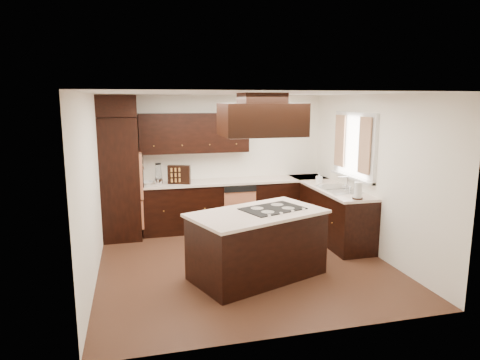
# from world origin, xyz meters

# --- Properties ---
(floor) EXTENTS (4.20, 4.20, 0.02)m
(floor) POSITION_xyz_m (0.00, 0.00, -0.01)
(floor) COLOR brown
(floor) RESTS_ON ground
(ceiling) EXTENTS (4.20, 4.20, 0.02)m
(ceiling) POSITION_xyz_m (0.00, 0.00, 2.51)
(ceiling) COLOR silver
(ceiling) RESTS_ON ground
(wall_back) EXTENTS (4.20, 0.02, 2.50)m
(wall_back) POSITION_xyz_m (0.00, 2.11, 1.25)
(wall_back) COLOR white
(wall_back) RESTS_ON ground
(wall_front) EXTENTS (4.20, 0.02, 2.50)m
(wall_front) POSITION_xyz_m (0.00, -2.11, 1.25)
(wall_front) COLOR white
(wall_front) RESTS_ON ground
(wall_left) EXTENTS (0.02, 4.20, 2.50)m
(wall_left) POSITION_xyz_m (-2.11, 0.00, 1.25)
(wall_left) COLOR white
(wall_left) RESTS_ON ground
(wall_right) EXTENTS (0.02, 4.20, 2.50)m
(wall_right) POSITION_xyz_m (2.11, 0.00, 1.25)
(wall_right) COLOR white
(wall_right) RESTS_ON ground
(oven_column) EXTENTS (0.65, 0.75, 2.12)m
(oven_column) POSITION_xyz_m (-1.78, 1.71, 1.06)
(oven_column) COLOR black
(oven_column) RESTS_ON floor
(wall_oven_face) EXTENTS (0.05, 0.62, 0.78)m
(wall_oven_face) POSITION_xyz_m (-1.43, 1.71, 1.12)
(wall_oven_face) COLOR #D0774F
(wall_oven_face) RESTS_ON oven_column
(base_cabinets_back) EXTENTS (2.93, 0.60, 0.88)m
(base_cabinets_back) POSITION_xyz_m (0.03, 1.80, 0.44)
(base_cabinets_back) COLOR black
(base_cabinets_back) RESTS_ON floor
(base_cabinets_right) EXTENTS (0.60, 2.40, 0.88)m
(base_cabinets_right) POSITION_xyz_m (1.80, 0.90, 0.44)
(base_cabinets_right) COLOR black
(base_cabinets_right) RESTS_ON floor
(countertop_back) EXTENTS (2.93, 0.63, 0.04)m
(countertop_back) POSITION_xyz_m (0.03, 1.79, 0.90)
(countertop_back) COLOR beige
(countertop_back) RESTS_ON base_cabinets_back
(countertop_right) EXTENTS (0.63, 2.40, 0.04)m
(countertop_right) POSITION_xyz_m (1.79, 0.90, 0.90)
(countertop_right) COLOR beige
(countertop_right) RESTS_ON base_cabinets_right
(upper_cabinets) EXTENTS (2.00, 0.34, 0.72)m
(upper_cabinets) POSITION_xyz_m (-0.43, 1.93, 1.81)
(upper_cabinets) COLOR black
(upper_cabinets) RESTS_ON wall_back
(dishwasher_front) EXTENTS (0.60, 0.05, 0.72)m
(dishwasher_front) POSITION_xyz_m (0.33, 1.50, 0.40)
(dishwasher_front) COLOR #D0774F
(dishwasher_front) RESTS_ON floor
(window_frame) EXTENTS (0.06, 1.32, 1.12)m
(window_frame) POSITION_xyz_m (2.07, 0.55, 1.65)
(window_frame) COLOR silver
(window_frame) RESTS_ON wall_right
(window_pane) EXTENTS (0.00, 1.20, 1.00)m
(window_pane) POSITION_xyz_m (2.10, 0.55, 1.65)
(window_pane) COLOR white
(window_pane) RESTS_ON wall_right
(curtain_left) EXTENTS (0.02, 0.34, 0.90)m
(curtain_left) POSITION_xyz_m (2.01, 0.13, 1.70)
(curtain_left) COLOR beige
(curtain_left) RESTS_ON wall_right
(curtain_right) EXTENTS (0.02, 0.34, 0.90)m
(curtain_right) POSITION_xyz_m (2.01, 0.97, 1.70)
(curtain_right) COLOR beige
(curtain_right) RESTS_ON wall_right
(sink_rim) EXTENTS (0.52, 0.84, 0.01)m
(sink_rim) POSITION_xyz_m (1.80, 0.55, 0.92)
(sink_rim) COLOR silver
(sink_rim) RESTS_ON countertop_right
(island) EXTENTS (1.96, 1.50, 0.88)m
(island) POSITION_xyz_m (0.06, -0.53, 0.44)
(island) COLOR black
(island) RESTS_ON floor
(island_top) EXTENTS (2.04, 1.58, 0.04)m
(island_top) POSITION_xyz_m (0.06, -0.53, 0.90)
(island_top) COLOR beige
(island_top) RESTS_ON island
(cooktop) EXTENTS (0.96, 0.80, 0.01)m
(cooktop) POSITION_xyz_m (0.31, -0.44, 0.93)
(cooktop) COLOR black
(cooktop) RESTS_ON island_top
(range_hood) EXTENTS (1.05, 0.72, 0.42)m
(range_hood) POSITION_xyz_m (0.10, -0.55, 2.16)
(range_hood) COLOR black
(range_hood) RESTS_ON ceiling
(hood_duct) EXTENTS (0.55, 0.50, 0.13)m
(hood_duct) POSITION_xyz_m (0.10, -0.55, 2.44)
(hood_duct) COLOR black
(hood_duct) RESTS_ON ceiling
(blender_base) EXTENTS (0.15, 0.15, 0.10)m
(blender_base) POSITION_xyz_m (-1.12, 1.73, 0.97)
(blender_base) COLOR silver
(blender_base) RESTS_ON countertop_back
(blender_pitcher) EXTENTS (0.13, 0.13, 0.26)m
(blender_pitcher) POSITION_xyz_m (-1.12, 1.73, 1.15)
(blender_pitcher) COLOR silver
(blender_pitcher) RESTS_ON blender_base
(spice_rack) EXTENTS (0.41, 0.24, 0.33)m
(spice_rack) POSITION_xyz_m (-0.76, 1.69, 1.09)
(spice_rack) COLOR black
(spice_rack) RESTS_ON countertop_back
(mixing_bowl) EXTENTS (0.28, 0.28, 0.05)m
(mixing_bowl) POSITION_xyz_m (-1.32, 1.77, 0.95)
(mixing_bowl) COLOR silver
(mixing_bowl) RESTS_ON countertop_back
(soap_bottle) EXTENTS (0.11, 0.11, 0.19)m
(soap_bottle) POSITION_xyz_m (1.72, 1.14, 1.02)
(soap_bottle) COLOR silver
(soap_bottle) RESTS_ON countertop_right
(paper_towel) EXTENTS (0.13, 0.13, 0.27)m
(paper_towel) POSITION_xyz_m (1.75, -0.19, 1.05)
(paper_towel) COLOR silver
(paper_towel) RESTS_ON countertop_right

